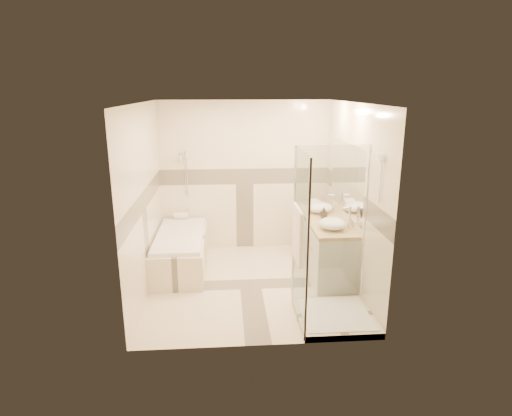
{
  "coord_description": "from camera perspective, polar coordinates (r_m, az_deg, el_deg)",
  "views": [
    {
      "loc": [
        -0.33,
        -5.53,
        2.68
      ],
      "look_at": [
        0.1,
        0.25,
        1.05
      ],
      "focal_mm": 30.0,
      "sensor_mm": 36.0,
      "label": 1
    }
  ],
  "objects": [
    {
      "name": "folded_towels",
      "position": [
        6.92,
        7.86,
        0.61
      ],
      "size": [
        0.2,
        0.3,
        0.09
      ],
      "primitive_type": "cube",
      "rotation": [
        0.0,
        0.0,
        0.13
      ],
      "color": "white",
      "rests_on": "vanity"
    },
    {
      "name": "faucet_near",
      "position": [
        6.6,
        10.36,
        0.87
      ],
      "size": [
        0.12,
        0.03,
        0.29
      ],
      "color": "silver",
      "rests_on": "vanity"
    },
    {
      "name": "vessel_sink_far",
      "position": [
        5.83,
        10.2,
        -2.05
      ],
      "size": [
        0.38,
        0.38,
        0.15
      ],
      "primitive_type": "ellipsoid",
      "color": "white",
      "rests_on": "vanity"
    },
    {
      "name": "faucet_far",
      "position": [
        5.86,
        12.29,
        -1.04
      ],
      "size": [
        0.13,
        0.03,
        0.31
      ],
      "color": "silver",
      "rests_on": "vanity"
    },
    {
      "name": "amenity_bottle_b",
      "position": [
        6.34,
        9.0,
        -0.57
      ],
      "size": [
        0.14,
        0.14,
        0.15
      ],
      "primitive_type": "imported",
      "rotation": [
        0.0,
        0.0,
        -0.28
      ],
      "color": "black",
      "rests_on": "vanity"
    },
    {
      "name": "bathtub",
      "position": [
        6.65,
        -10.01,
        -5.43
      ],
      "size": [
        0.75,
        1.7,
        0.56
      ],
      "color": "beige",
      "rests_on": "ground"
    },
    {
      "name": "vanity",
      "position": [
        6.42,
        9.17,
        -5.07
      ],
      "size": [
        0.58,
        1.62,
        0.85
      ],
      "color": "silver",
      "rests_on": "ground"
    },
    {
      "name": "shower_enclosure",
      "position": [
        5.18,
        9.23,
        -9.33
      ],
      "size": [
        0.96,
        0.93,
        2.04
      ],
      "color": "beige",
      "rests_on": "ground"
    },
    {
      "name": "rolled_towel",
      "position": [
        7.28,
        -9.96,
        -1.01
      ],
      "size": [
        0.24,
        0.11,
        0.11
      ],
      "primitive_type": "cylinder",
      "rotation": [
        0.0,
        1.57,
        0.0
      ],
      "color": "white",
      "rests_on": "bathtub"
    },
    {
      "name": "room",
      "position": [
        5.73,
        -0.27,
        1.35
      ],
      "size": [
        2.82,
        3.02,
        2.52
      ],
      "color": "beige",
      "rests_on": "ground"
    },
    {
      "name": "vessel_sink_near",
      "position": [
        6.58,
        8.51,
        0.08
      ],
      "size": [
        0.38,
        0.38,
        0.15
      ],
      "primitive_type": "ellipsoid",
      "color": "white",
      "rests_on": "vanity"
    },
    {
      "name": "amenity_bottle_a",
      "position": [
        6.29,
        9.11,
        -0.72
      ],
      "size": [
        0.07,
        0.07,
        0.14
      ],
      "primitive_type": "imported",
      "rotation": [
        0.0,
        0.0,
        0.03
      ],
      "color": "black",
      "rests_on": "vanity"
    }
  ]
}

